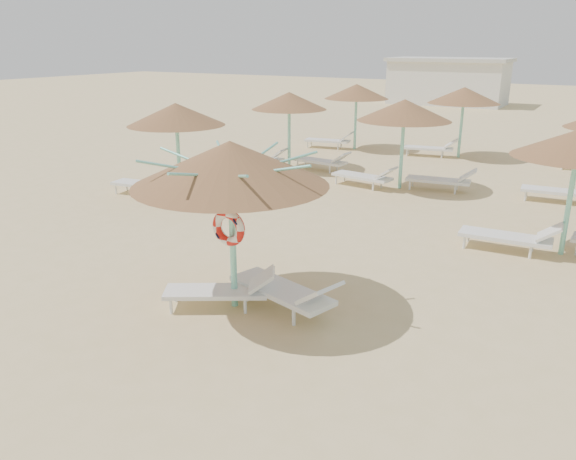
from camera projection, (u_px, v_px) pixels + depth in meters
The scene contains 6 objects.
ground at pixel (242, 308), 9.58m from camera, with size 120.00×120.00×0.00m, color #D9BB84.
main_palapa at pixel (230, 164), 8.89m from camera, with size 3.18×3.18×2.85m.
lounger_main_a at pixel (223, 290), 9.51m from camera, with size 1.89×1.44×0.68m.
lounger_main_b at pixel (287, 291), 9.36m from camera, with size 2.24×1.22×0.78m.
palapa_field at pixel (431, 109), 17.80m from camera, with size 15.01×13.25×2.72m.
service_hut at pixel (448, 81), 40.61m from camera, with size 8.40×4.40×3.25m.
Camera 1 is at (5.03, -7.09, 4.31)m, focal length 35.00 mm.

